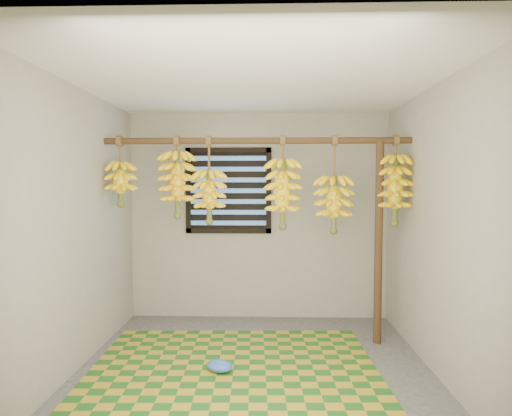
{
  "coord_description": "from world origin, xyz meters",
  "views": [
    {
      "loc": [
        0.12,
        -3.5,
        1.58
      ],
      "look_at": [
        0.0,
        0.55,
        1.35
      ],
      "focal_mm": 30.0,
      "sensor_mm": 36.0,
      "label": 1
    }
  ],
  "objects_px": {
    "banana_bunch_b": "(177,184)",
    "banana_bunch_f": "(395,190)",
    "woven_mat": "(233,371)",
    "plastic_bag": "(219,366)",
    "banana_bunch_e": "(334,204)",
    "banana_bunch_c": "(209,196)",
    "support_post": "(379,243)",
    "banana_bunch_d": "(282,194)",
    "banana_bunch_a": "(120,183)"
  },
  "relations": [
    {
      "from": "banana_bunch_e",
      "to": "woven_mat",
      "type": "bearing_deg",
      "value": -143.62
    },
    {
      "from": "banana_bunch_b",
      "to": "banana_bunch_f",
      "type": "height_order",
      "value": "same"
    },
    {
      "from": "plastic_bag",
      "to": "banana_bunch_c",
      "type": "xyz_separation_m",
      "value": [
        -0.18,
        0.72,
        1.4
      ]
    },
    {
      "from": "banana_bunch_b",
      "to": "plastic_bag",
      "type": "bearing_deg",
      "value": -55.56
    },
    {
      "from": "banana_bunch_a",
      "to": "banana_bunch_b",
      "type": "relative_size",
      "value": 0.86
    },
    {
      "from": "support_post",
      "to": "banana_bunch_f",
      "type": "distance_m",
      "value": 0.54
    },
    {
      "from": "plastic_bag",
      "to": "banana_bunch_a",
      "type": "relative_size",
      "value": 0.34
    },
    {
      "from": "banana_bunch_b",
      "to": "banana_bunch_f",
      "type": "relative_size",
      "value": 0.92
    },
    {
      "from": "plastic_bag",
      "to": "banana_bunch_d",
      "type": "xyz_separation_m",
      "value": [
        0.55,
        0.72,
        1.43
      ]
    },
    {
      "from": "banana_bunch_f",
      "to": "banana_bunch_d",
      "type": "bearing_deg",
      "value": 180.0
    },
    {
      "from": "woven_mat",
      "to": "banana_bunch_b",
      "type": "distance_m",
      "value": 1.82
    },
    {
      "from": "banana_bunch_f",
      "to": "banana_bunch_b",
      "type": "bearing_deg",
      "value": 180.0
    },
    {
      "from": "banana_bunch_d",
      "to": "banana_bunch_c",
      "type": "bearing_deg",
      "value": 180.0
    },
    {
      "from": "plastic_bag",
      "to": "banana_bunch_b",
      "type": "height_order",
      "value": "banana_bunch_b"
    },
    {
      "from": "woven_mat",
      "to": "banana_bunch_f",
      "type": "xyz_separation_m",
      "value": [
        1.52,
        0.69,
        1.52
      ]
    },
    {
      "from": "banana_bunch_d",
      "to": "banana_bunch_e",
      "type": "xyz_separation_m",
      "value": [
        0.5,
        -0.0,
        -0.1
      ]
    },
    {
      "from": "woven_mat",
      "to": "banana_bunch_d",
      "type": "xyz_separation_m",
      "value": [
        0.43,
        0.69,
        1.48
      ]
    },
    {
      "from": "woven_mat",
      "to": "banana_bunch_e",
      "type": "height_order",
      "value": "banana_bunch_e"
    },
    {
      "from": "banana_bunch_d",
      "to": "banana_bunch_f",
      "type": "distance_m",
      "value": 1.09
    },
    {
      "from": "banana_bunch_f",
      "to": "support_post",
      "type": "bearing_deg",
      "value": 180.0
    },
    {
      "from": "banana_bunch_a",
      "to": "banana_bunch_c",
      "type": "distance_m",
      "value": 0.89
    },
    {
      "from": "support_post",
      "to": "banana_bunch_d",
      "type": "relative_size",
      "value": 2.2
    },
    {
      "from": "woven_mat",
      "to": "banana_bunch_a",
      "type": "height_order",
      "value": "banana_bunch_a"
    },
    {
      "from": "banana_bunch_e",
      "to": "banana_bunch_c",
      "type": "bearing_deg",
      "value": 180.0
    },
    {
      "from": "support_post",
      "to": "banana_bunch_f",
      "type": "height_order",
      "value": "banana_bunch_f"
    },
    {
      "from": "banana_bunch_b",
      "to": "banana_bunch_c",
      "type": "height_order",
      "value": "same"
    },
    {
      "from": "banana_bunch_a",
      "to": "banana_bunch_b",
      "type": "distance_m",
      "value": 0.57
    },
    {
      "from": "banana_bunch_c",
      "to": "banana_bunch_f",
      "type": "bearing_deg",
      "value": 0.0
    },
    {
      "from": "banana_bunch_c",
      "to": "support_post",
      "type": "bearing_deg",
      "value": 0.0
    },
    {
      "from": "woven_mat",
      "to": "banana_bunch_c",
      "type": "bearing_deg",
      "value": 113.05
    },
    {
      "from": "banana_bunch_e",
      "to": "banana_bunch_f",
      "type": "distance_m",
      "value": 0.61
    },
    {
      "from": "banana_bunch_f",
      "to": "banana_bunch_e",
      "type": "bearing_deg",
      "value": -180.0
    },
    {
      "from": "support_post",
      "to": "plastic_bag",
      "type": "xyz_separation_m",
      "value": [
        -1.49,
        -0.72,
        -0.94
      ]
    },
    {
      "from": "woven_mat",
      "to": "banana_bunch_b",
      "type": "height_order",
      "value": "banana_bunch_b"
    },
    {
      "from": "banana_bunch_e",
      "to": "banana_bunch_a",
      "type": "bearing_deg",
      "value": 180.0
    },
    {
      "from": "plastic_bag",
      "to": "banana_bunch_a",
      "type": "bearing_deg",
      "value": 145.9
    },
    {
      "from": "woven_mat",
      "to": "banana_bunch_a",
      "type": "relative_size",
      "value": 3.51
    },
    {
      "from": "plastic_bag",
      "to": "banana_bunch_f",
      "type": "xyz_separation_m",
      "value": [
        1.64,
        0.72,
        1.46
      ]
    },
    {
      "from": "woven_mat",
      "to": "banana_bunch_b",
      "type": "xyz_separation_m",
      "value": [
        -0.61,
        0.69,
        1.57
      ]
    },
    {
      "from": "banana_bunch_f",
      "to": "banana_bunch_c",
      "type": "bearing_deg",
      "value": 180.0
    },
    {
      "from": "plastic_bag",
      "to": "banana_bunch_e",
      "type": "height_order",
      "value": "banana_bunch_e"
    },
    {
      "from": "support_post",
      "to": "banana_bunch_f",
      "type": "relative_size",
      "value": 2.29
    },
    {
      "from": "banana_bunch_f",
      "to": "woven_mat",
      "type": "bearing_deg",
      "value": -155.73
    },
    {
      "from": "banana_bunch_a",
      "to": "banana_bunch_d",
      "type": "relative_size",
      "value": 0.76
    },
    {
      "from": "banana_bunch_e",
      "to": "plastic_bag",
      "type": "bearing_deg",
      "value": -145.58
    },
    {
      "from": "support_post",
      "to": "woven_mat",
      "type": "relative_size",
      "value": 0.82
    },
    {
      "from": "support_post",
      "to": "plastic_bag",
      "type": "distance_m",
      "value": 1.9
    },
    {
      "from": "woven_mat",
      "to": "banana_bunch_b",
      "type": "relative_size",
      "value": 3.02
    },
    {
      "from": "banana_bunch_a",
      "to": "banana_bunch_f",
      "type": "height_order",
      "value": "same"
    },
    {
      "from": "plastic_bag",
      "to": "banana_bunch_a",
      "type": "height_order",
      "value": "banana_bunch_a"
    }
  ]
}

